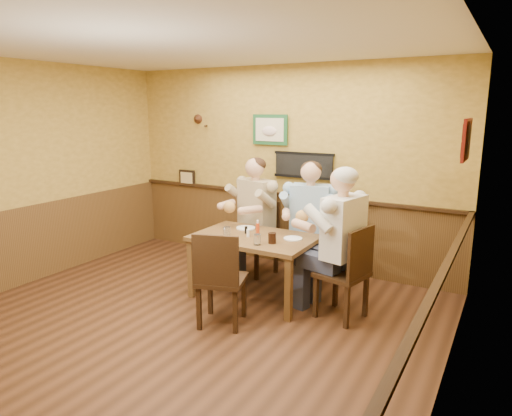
{
  "coord_description": "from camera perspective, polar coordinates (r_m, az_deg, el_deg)",
  "views": [
    {
      "loc": [
        2.85,
        -3.26,
        2.21
      ],
      "look_at": [
        0.33,
        1.15,
        1.1
      ],
      "focal_mm": 32.0,
      "sensor_mm": 36.0,
      "label": 1
    }
  ],
  "objects": [
    {
      "name": "dining_table",
      "position": [
        5.38,
        -0.2,
        -4.45
      ],
      "size": [
        1.4,
        0.9,
        0.75
      ],
      "color": "brown",
      "rests_on": "ground"
    },
    {
      "name": "chair_back_right",
      "position": [
        5.86,
        6.71,
        -4.76
      ],
      "size": [
        0.54,
        0.54,
        0.99
      ],
      "primitive_type": null,
      "rotation": [
        0.0,
        0.0,
        0.2
      ],
      "color": "#321F10",
      "rests_on": "ground"
    },
    {
      "name": "hot_sauce_bottle",
      "position": [
        5.31,
        0.21,
        -2.65
      ],
      "size": [
        0.05,
        0.05,
        0.18
      ],
      "primitive_type": "cylinder",
      "rotation": [
        0.0,
        0.0,
        -0.17
      ],
      "color": "#C13C14",
      "rests_on": "dining_table"
    },
    {
      "name": "diner_blue_polo",
      "position": [
        5.8,
        6.76,
        -2.75
      ],
      "size": [
        0.77,
        0.77,
        1.42
      ],
      "primitive_type": null,
      "rotation": [
        0.0,
        0.0,
        0.2
      ],
      "color": "#88ACCD",
      "rests_on": "ground"
    },
    {
      "name": "plate_far_right",
      "position": [
        5.24,
        4.64,
        -3.82
      ],
      "size": [
        0.22,
        0.22,
        0.01
      ],
      "primitive_type": "cylinder",
      "rotation": [
        0.0,
        0.0,
        0.02
      ],
      "color": "white",
      "rests_on": "dining_table"
    },
    {
      "name": "cola_tumbler",
      "position": [
        5.05,
        2.04,
        -3.78
      ],
      "size": [
        0.12,
        0.12,
        0.12
      ],
      "primitive_type": "cylinder",
      "rotation": [
        0.0,
        0.0,
        0.36
      ],
      "color": "black",
      "rests_on": "dining_table"
    },
    {
      "name": "diner_white_elder",
      "position": [
        4.91,
        10.78,
        -5.43
      ],
      "size": [
        0.81,
        0.81,
        1.47
      ],
      "primitive_type": null,
      "rotation": [
        0.0,
        0.0,
        -1.79
      ],
      "color": "silver",
      "rests_on": "ground"
    },
    {
      "name": "chair_right_end",
      "position": [
        4.98,
        10.68,
        -7.84
      ],
      "size": [
        0.57,
        0.57,
        1.03
      ],
      "primitive_type": null,
      "rotation": [
        0.0,
        0.0,
        -1.79
      ],
      "color": "#321F10",
      "rests_on": "ground"
    },
    {
      "name": "chair_near_side",
      "position": [
        4.77,
        -4.3,
        -8.63
      ],
      "size": [
        0.59,
        0.59,
        1.02
      ],
      "primitive_type": null,
      "rotation": [
        0.0,
        0.0,
        3.46
      ],
      "color": "#321F10",
      "rests_on": "ground"
    },
    {
      "name": "water_glass_left",
      "position": [
        5.28,
        -3.66,
        -3.05
      ],
      "size": [
        0.11,
        0.11,
        0.12
      ],
      "primitive_type": "cylinder",
      "rotation": [
        0.0,
        0.0,
        -0.38
      ],
      "color": "silver",
      "rests_on": "dining_table"
    },
    {
      "name": "water_glass_mid",
      "position": [
        4.99,
        0.15,
        -3.96
      ],
      "size": [
        0.08,
        0.08,
        0.12
      ],
      "primitive_type": "cylinder",
      "rotation": [
        0.0,
        0.0,
        0.03
      ],
      "color": "white",
      "rests_on": "dining_table"
    },
    {
      "name": "plate_far_left",
      "position": [
        5.67,
        -1.3,
        -2.5
      ],
      "size": [
        0.3,
        0.3,
        0.02
      ],
      "primitive_type": "cylinder",
      "rotation": [
        0.0,
        0.0,
        -0.36
      ],
      "color": "white",
      "rests_on": "dining_table"
    },
    {
      "name": "room",
      "position": [
        4.41,
        -8.57,
        5.37
      ],
      "size": [
        5.02,
        5.03,
        2.81
      ],
      "color": "#371F10",
      "rests_on": "ground"
    },
    {
      "name": "chair_back_left",
      "position": [
        6.18,
        0.08,
        -3.74
      ],
      "size": [
        0.57,
        0.57,
        1.0
      ],
      "primitive_type": null,
      "rotation": [
        0.0,
        0.0,
        -0.27
      ],
      "color": "#321F10",
      "rests_on": "ground"
    },
    {
      "name": "salt_shaker",
      "position": [
        5.3,
        -1.0,
        -3.17
      ],
      "size": [
        0.05,
        0.05,
        0.09
      ],
      "primitive_type": "cylinder",
      "rotation": [
        0.0,
        0.0,
        0.43
      ],
      "color": "white",
      "rests_on": "dining_table"
    },
    {
      "name": "pepper_shaker",
      "position": [
        5.44,
        -1.25,
        -2.77
      ],
      "size": [
        0.04,
        0.04,
        0.09
      ],
      "primitive_type": "cylinder",
      "rotation": [
        0.0,
        0.0,
        0.32
      ],
      "color": "black",
      "rests_on": "dining_table"
    },
    {
      "name": "diner_tan_shirt",
      "position": [
        6.13,
        0.08,
        -1.82
      ],
      "size": [
        0.81,
        0.81,
        1.42
      ],
      "primitive_type": null,
      "rotation": [
        0.0,
        0.0,
        -0.27
      ],
      "color": "tan",
      "rests_on": "ground"
    }
  ]
}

